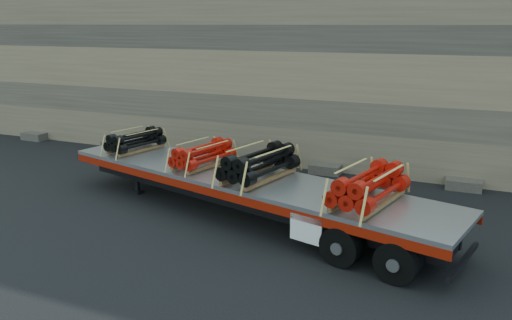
# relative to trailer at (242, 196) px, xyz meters

# --- Properties ---
(ground) EXTENTS (120.00, 120.00, 0.00)m
(ground) POSITION_rel_trailer_xyz_m (-0.86, 0.59, -0.65)
(ground) COLOR black
(ground) RESTS_ON ground
(rock_wall) EXTENTS (44.00, 3.00, 7.00)m
(rock_wall) POSITION_rel_trailer_xyz_m (-0.86, 7.09, 2.85)
(rock_wall) COLOR #7A6B54
(rock_wall) RESTS_ON ground
(trailer) EXTENTS (13.16, 5.63, 1.29)m
(trailer) POSITION_rel_trailer_xyz_m (0.00, 0.00, 0.00)
(trailer) COLOR #AAACB1
(trailer) RESTS_ON ground
(bundle_front) EXTENTS (1.46, 2.17, 0.70)m
(bundle_front) POSITION_rel_trailer_xyz_m (-4.66, 1.20, 1.00)
(bundle_front) COLOR black
(bundle_front) RESTS_ON trailer
(bundle_midfront) EXTENTS (1.51, 2.25, 0.73)m
(bundle_midfront) POSITION_rel_trailer_xyz_m (-1.53, 0.39, 1.01)
(bundle_midfront) COLOR #BA1509
(bundle_midfront) RESTS_ON trailer
(bundle_midrear) EXTENTS (1.80, 2.69, 0.87)m
(bundle_midrear) POSITION_rel_trailer_xyz_m (0.62, -0.16, 1.08)
(bundle_midrear) COLOR black
(bundle_midrear) RESTS_ON trailer
(bundle_rear) EXTENTS (1.79, 2.67, 0.87)m
(bundle_rear) POSITION_rel_trailer_xyz_m (3.90, -1.00, 1.08)
(bundle_rear) COLOR #BA1509
(bundle_rear) RESTS_ON trailer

